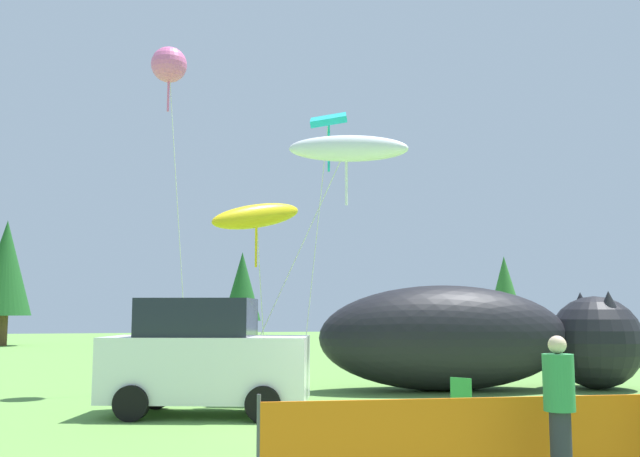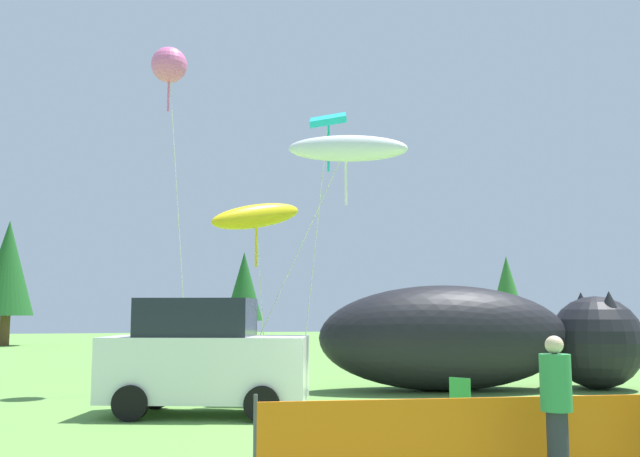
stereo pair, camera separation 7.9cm
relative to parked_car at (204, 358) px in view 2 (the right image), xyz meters
name	(u,v)px [view 2 (the right image)]	position (x,y,z in m)	size (l,w,h in m)	color
ground_plane	(372,425)	(2.88, -2.07, -1.13)	(120.00, 120.00, 0.00)	#609342
parked_car	(204,358)	(0.00, 0.00, 0.00)	(4.38, 2.89, 2.32)	white
folding_chair	(464,396)	(4.66, -2.12, -0.65)	(0.65, 0.65, 0.83)	#267F33
inflatable_cat	(477,342)	(7.38, 2.78, 0.14)	(8.88, 3.68, 2.75)	black
safety_fence	(505,435)	(3.35, -6.11, -0.66)	(6.49, 0.63, 1.04)	orange
spectator_in_yellow_shirt	(556,401)	(3.73, -6.72, -0.17)	(0.38, 0.38, 1.76)	#2D2D38
kite_white_ghost	(345,149)	(3.14, 0.54, 4.60)	(3.74, 2.66, 6.22)	silver
kite_pink_octopus	(169,66)	(-0.71, 4.40, 7.55)	(1.20, 0.96, 9.20)	silver
kite_yellow_hero	(256,217)	(1.51, 3.09, 3.33)	(2.63, 3.03, 5.07)	silver
kite_teal_diamond	(328,125)	(3.10, 1.94, 5.53)	(1.35, 1.14, 7.09)	silver
horizon_tree_east	(8,268)	(-9.30, 32.44, 3.59)	(3.22, 3.22, 7.69)	brown
horizon_tree_west	(244,287)	(5.52, 33.84, 2.63)	(2.57, 2.57, 6.13)	brown
horizon_tree_mid	(507,288)	(26.74, 36.39, 2.83)	(2.70, 2.70, 6.45)	brown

